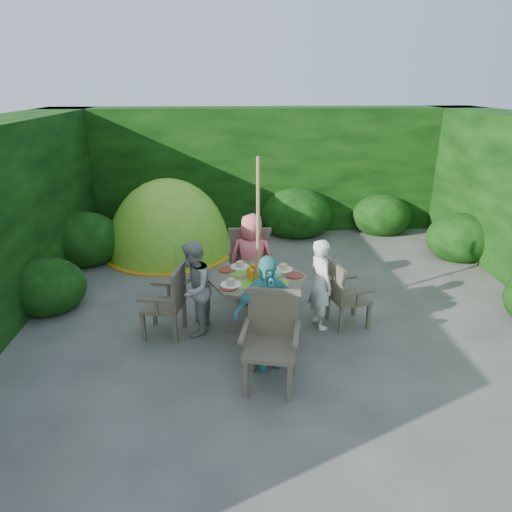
{
  "coord_description": "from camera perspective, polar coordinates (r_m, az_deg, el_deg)",
  "views": [
    {
      "loc": [
        -0.78,
        -5.72,
        2.99
      ],
      "look_at": [
        -0.45,
        -0.16,
        0.85
      ],
      "focal_mm": 32.0,
      "sensor_mm": 36.0,
      "label": 1
    }
  ],
  "objects": [
    {
      "name": "parasol_pole",
      "position": [
        5.51,
        0.25,
        0.94
      ],
      "size": [
        0.05,
        0.05,
        2.2
      ],
      "primitive_type": "cylinder",
      "rotation": [
        0.0,
        0.0,
        0.04
      ],
      "color": "olive",
      "rests_on": "ground"
    },
    {
      "name": "child_back",
      "position": [
        6.41,
        -0.52,
        -0.38
      ],
      "size": [
        0.7,
        0.51,
        1.3
      ],
      "primitive_type": "imported",
      "rotation": [
        0.0,
        0.0,
        2.98
      ],
      "color": "#FD6873",
      "rests_on": "ground"
    },
    {
      "name": "garden_chair_back",
      "position": [
        6.72,
        -0.8,
        -0.32
      ],
      "size": [
        0.63,
        0.56,
        1.03
      ],
      "rotation": [
        0.0,
        0.0,
        3.12
      ],
      "color": "#493F2F",
      "rests_on": "ground"
    },
    {
      "name": "hedge_enclosure",
      "position": [
        7.31,
        2.85,
        7.2
      ],
      "size": [
        9.0,
        9.0,
        2.5
      ],
      "color": "black",
      "rests_on": "ground"
    },
    {
      "name": "garden_chair_right",
      "position": [
        5.96,
        10.93,
        -4.64
      ],
      "size": [
        0.55,
        0.59,
        0.84
      ],
      "rotation": [
        0.0,
        0.0,
        1.8
      ],
      "color": "#493F2F",
      "rests_on": "ground"
    },
    {
      "name": "patio_table",
      "position": [
        5.7,
        0.28,
        -3.73
      ],
      "size": [
        1.29,
        1.29,
        0.86
      ],
      "rotation": [
        0.0,
        0.0,
        0.04
      ],
      "color": "#493F2F",
      "rests_on": "ground"
    },
    {
      "name": "child_left",
      "position": [
        5.68,
        -7.84,
        -4.06
      ],
      "size": [
        0.54,
        0.65,
        1.21
      ],
      "primitive_type": "imported",
      "rotation": [
        0.0,
        0.0,
        -1.72
      ],
      "color": "#9B9B96",
      "rests_on": "ground"
    },
    {
      "name": "child_right",
      "position": [
        5.83,
        8.09,
        -3.48
      ],
      "size": [
        0.39,
        0.49,
        1.18
      ],
      "primitive_type": "imported",
      "rotation": [
        0.0,
        0.0,
        1.84
      ],
      "color": "white",
      "rests_on": "ground"
    },
    {
      "name": "garden_chair_front",
      "position": [
        4.78,
        1.92,
        -10.23
      ],
      "size": [
        0.67,
        0.62,
        0.96
      ],
      "rotation": [
        0.0,
        0.0,
        -0.2
      ],
      "color": "#493F2F",
      "rests_on": "ground"
    },
    {
      "name": "dome_tent",
      "position": [
        8.7,
        -10.62,
        0.53
      ],
      "size": [
        2.71,
        2.71,
        2.74
      ],
      "rotation": [
        0.0,
        0.0,
        0.23
      ],
      "color": "#6EBA23",
      "rests_on": "ground"
    },
    {
      "name": "ground",
      "position": [
        6.5,
        3.91,
        -6.43
      ],
      "size": [
        60.0,
        60.0,
        0.0
      ],
      "primitive_type": "plane",
      "color": "#4A4742",
      "rests_on": "ground"
    },
    {
      "name": "garden_chair_left",
      "position": [
        5.74,
        -10.83,
        -5.53
      ],
      "size": [
        0.55,
        0.59,
        0.86
      ],
      "rotation": [
        0.0,
        0.0,
        -1.76
      ],
      "color": "#493F2F",
      "rests_on": "ground"
    },
    {
      "name": "child_front",
      "position": [
        4.96,
        1.24,
        -7.07
      ],
      "size": [
        0.83,
        0.57,
        1.31
      ],
      "primitive_type": "imported",
      "rotation": [
        0.0,
        0.0,
        0.36
      ],
      "color": "#49AAA9",
      "rests_on": "ground"
    }
  ]
}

